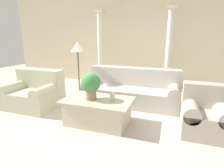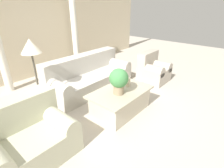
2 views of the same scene
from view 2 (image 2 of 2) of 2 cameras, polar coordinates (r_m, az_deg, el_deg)
ground_plane at (r=4.05m, az=-3.80°, el=-6.86°), size 16.00×16.00×0.00m
wall_back at (r=5.82m, az=-25.61°, el=17.45°), size 10.00×0.06×3.20m
sofa_long at (r=4.73m, az=-7.56°, el=2.58°), size 2.37×0.95×0.89m
loveseat at (r=2.97m, az=-26.25°, el=-14.94°), size 1.23×0.95×0.89m
coffee_table at (r=3.71m, az=2.78°, el=-5.56°), size 1.33×0.81×0.49m
potted_plant at (r=3.36m, az=2.24°, el=1.45°), size 0.38×0.38×0.52m
pillar_candle at (r=3.78m, az=5.29°, el=0.60°), size 0.10×0.10×0.17m
floor_lamp at (r=3.58m, az=-24.83°, el=9.37°), size 0.37×0.37×1.56m
column_right at (r=6.11m, az=-12.14°, el=16.69°), size 0.27×0.27×2.56m
armchair at (r=5.30m, az=13.20°, el=4.65°), size 0.77×0.76×0.85m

